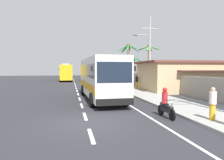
# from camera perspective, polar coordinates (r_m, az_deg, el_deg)

# --- Properties ---
(ground_plane) EXTENTS (160.00, 160.00, 0.00)m
(ground_plane) POSITION_cam_1_polar(r_m,az_deg,el_deg) (10.86, -6.63, -11.37)
(ground_plane) COLOR #28282D
(sidewalk_kerb) EXTENTS (3.20, 90.00, 0.14)m
(sidewalk_kerb) POSITION_cam_1_polar(r_m,az_deg,el_deg) (22.01, 9.22, -3.90)
(sidewalk_kerb) COLOR #999993
(sidewalk_kerb) RESTS_ON ground
(lane_markings) EXTENTS (3.65, 71.00, 0.01)m
(lane_markings) POSITION_cam_1_polar(r_m,az_deg,el_deg) (25.46, -4.46, -3.09)
(lane_markings) COLOR white
(lane_markings) RESTS_ON ground
(boundary_wall) EXTENTS (0.24, 60.00, 2.00)m
(boundary_wall) POSITION_cam_1_polar(r_m,az_deg,el_deg) (27.07, 13.84, -0.69)
(boundary_wall) COLOR #9E998E
(boundary_wall) RESTS_ON ground
(coach_bus_foreground) EXTENTS (3.16, 11.13, 3.87)m
(coach_bus_foreground) POSITION_cam_1_polar(r_m,az_deg,el_deg) (18.88, -3.18, 0.91)
(coach_bus_foreground) COLOR silver
(coach_bus_foreground) RESTS_ON ground
(coach_bus_far_lane) EXTENTS (3.29, 12.34, 3.81)m
(coach_bus_far_lane) POSITION_cam_1_polar(r_m,az_deg,el_deg) (49.47, -12.32, 2.09)
(coach_bus_far_lane) COLOR gold
(coach_bus_far_lane) RESTS_ON ground
(motorcycle_beside_bus) EXTENTS (0.56, 1.96, 1.65)m
(motorcycle_beside_bus) POSITION_cam_1_polar(r_m,az_deg,el_deg) (12.27, 14.15, -6.58)
(motorcycle_beside_bus) COLOR black
(motorcycle_beside_bus) RESTS_ON ground
(motorcycle_trailing) EXTENTS (0.56, 1.96, 1.62)m
(motorcycle_trailing) POSITION_cam_1_polar(r_m,az_deg,el_deg) (27.84, -1.99, -1.21)
(motorcycle_trailing) COLOR black
(motorcycle_trailing) RESTS_ON ground
(pedestrian_midwalk) EXTENTS (0.36, 0.36, 1.64)m
(pedestrian_midwalk) POSITION_cam_1_polar(r_m,az_deg,el_deg) (11.79, 25.27, -5.56)
(pedestrian_midwalk) COLOR gold
(pedestrian_midwalk) RESTS_ON sidewalk_kerb
(pedestrian_far_walk) EXTENTS (0.36, 0.36, 1.81)m
(pedestrian_far_walk) POSITION_cam_1_polar(r_m,az_deg,el_deg) (27.53, 6.62, -0.37)
(pedestrian_far_walk) COLOR gold
(pedestrian_far_walk) RESTS_ON sidewalk_kerb
(utility_pole_mid) EXTENTS (3.03, 0.24, 8.74)m
(utility_pole_mid) POSITION_cam_1_polar(r_m,az_deg,el_deg) (25.38, 9.90, 7.38)
(utility_pole_mid) COLOR #9E9E99
(utility_pole_mid) RESTS_ON ground
(palm_nearest) EXTENTS (3.44, 3.63, 5.09)m
(palm_nearest) POSITION_cam_1_polar(r_m,az_deg,el_deg) (39.17, 5.66, 4.66)
(palm_nearest) COLOR brown
(palm_nearest) RESTS_ON ground
(palm_second) EXTENTS (3.09, 2.70, 5.90)m
(palm_second) POSITION_cam_1_polar(r_m,az_deg,el_deg) (28.54, 9.80, 6.42)
(palm_second) COLOR brown
(palm_second) RESTS_ON ground
(palm_third) EXTENTS (3.75, 3.77, 6.68)m
(palm_third) POSITION_cam_1_polar(r_m,az_deg,el_deg) (33.88, 4.38, 6.50)
(palm_third) COLOR brown
(palm_third) RESTS_ON ground
(roadside_building) EXTENTS (15.21, 7.85, 3.60)m
(roadside_building) POSITION_cam_1_polar(r_m,az_deg,el_deg) (28.70, 22.57, 1.00)
(roadside_building) COLOR tan
(roadside_building) RESTS_ON ground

